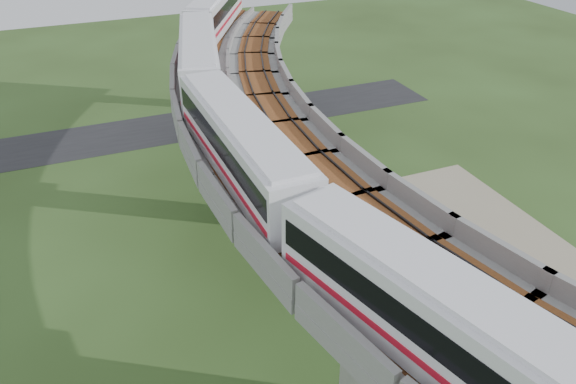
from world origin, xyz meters
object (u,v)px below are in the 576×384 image
car_white (527,373)px  car_red (503,264)px  metro_train (250,94)px  car_dark (449,249)px

car_white → car_red: (5.37, 8.23, 0.09)m
metro_train → car_white: bearing=-60.6°
metro_train → car_dark: metro_train is taller
metro_train → car_dark: size_ratio=16.47×
metro_train → car_white: 23.32m
car_red → car_dark: bearing=-161.3°
car_white → car_dark: size_ratio=0.89×
metro_train → car_red: bearing=-31.4°
metro_train → car_white: size_ratio=18.44×
car_white → car_red: car_red is taller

